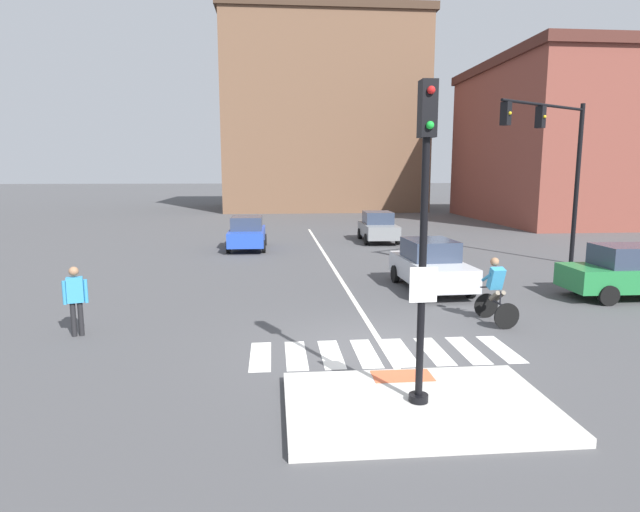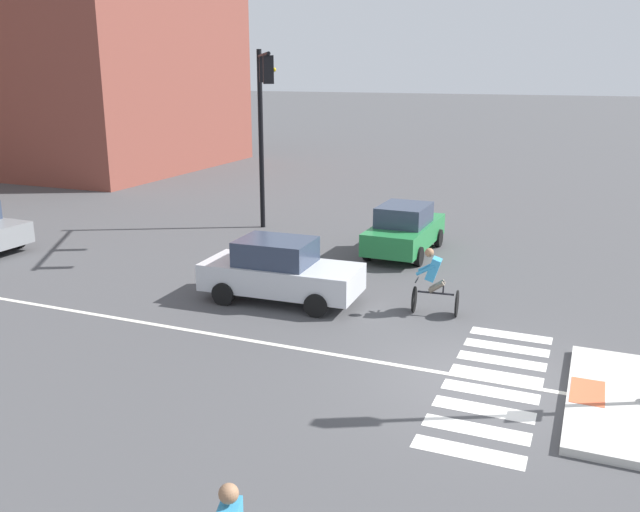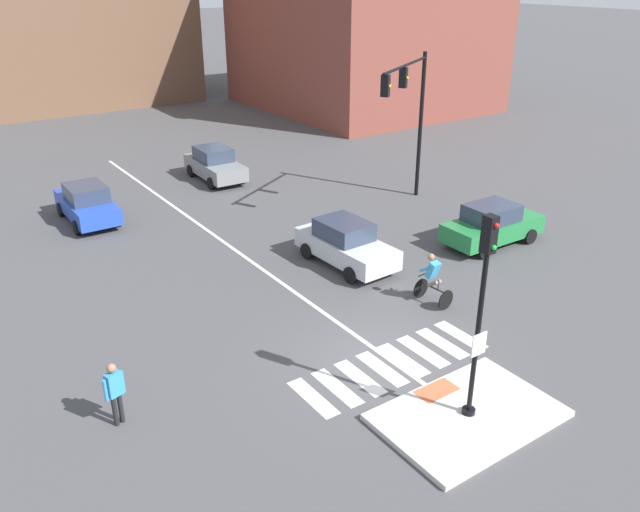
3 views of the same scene
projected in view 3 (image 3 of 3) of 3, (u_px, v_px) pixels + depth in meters
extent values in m
plane|color=#474749|center=(387.00, 360.00, 17.72)|extent=(300.00, 300.00, 0.00)
cube|color=beige|center=(468.00, 415.00, 15.43)|extent=(4.34, 2.86, 0.15)
cube|color=#DB5B38|center=(437.00, 390.00, 16.20)|extent=(1.10, 0.60, 0.01)
cylinder|color=black|center=(468.00, 411.00, 15.37)|extent=(0.32, 0.32, 0.12)
cylinder|color=black|center=(477.00, 335.00, 14.50)|extent=(0.12, 0.12, 4.10)
cube|color=white|center=(479.00, 344.00, 14.53)|extent=(0.44, 0.03, 0.56)
cube|color=black|center=(489.00, 234.00, 13.48)|extent=(0.24, 0.28, 0.84)
sphere|color=red|center=(497.00, 226.00, 13.26)|extent=(0.12, 0.12, 0.12)
sphere|color=green|center=(494.00, 248.00, 13.46)|extent=(0.12, 0.12, 0.12)
cube|color=silver|center=(313.00, 398.00, 16.17)|extent=(0.44, 1.80, 0.01)
cube|color=silver|center=(337.00, 387.00, 16.56)|extent=(0.44, 1.80, 0.01)
cube|color=silver|center=(360.00, 378.00, 16.95)|extent=(0.44, 1.80, 0.01)
cube|color=silver|center=(382.00, 369.00, 17.34)|extent=(0.44, 1.80, 0.01)
cube|color=silver|center=(403.00, 360.00, 17.73)|extent=(0.44, 1.80, 0.01)
cube|color=silver|center=(423.00, 351.00, 18.12)|extent=(0.44, 1.80, 0.01)
cube|color=silver|center=(442.00, 343.00, 18.51)|extent=(0.44, 1.80, 0.01)
cube|color=silver|center=(461.00, 335.00, 18.90)|extent=(0.44, 1.80, 0.01)
cube|color=silver|center=(224.00, 242.00, 25.25)|extent=(0.14, 28.00, 0.01)
cylinder|color=black|center=(420.00, 126.00, 29.14)|extent=(0.18, 0.18, 6.54)
cylinder|color=black|center=(406.00, 65.00, 25.70)|extent=(4.62, 2.77, 0.11)
cube|color=black|center=(403.00, 78.00, 25.67)|extent=(0.38, 0.39, 0.80)
sphere|color=gold|center=(407.00, 78.00, 25.61)|extent=(0.12, 0.12, 0.12)
cube|color=black|center=(385.00, 86.00, 23.92)|extent=(0.38, 0.39, 0.80)
sphere|color=gold|center=(390.00, 86.00, 23.86)|extent=(0.12, 0.12, 0.12)
cube|color=brown|center=(363.00, 28.00, 47.77)|extent=(14.74, 16.35, 11.31)
cube|color=slate|center=(215.00, 167.00, 32.35)|extent=(1.81, 4.15, 0.70)
cube|color=#2D384C|center=(213.00, 154.00, 32.18)|extent=(1.53, 1.94, 0.64)
cylinder|color=black|center=(242.00, 178.00, 31.93)|extent=(0.20, 0.60, 0.60)
cylinder|color=black|center=(211.00, 183.00, 31.11)|extent=(0.20, 0.60, 0.60)
cylinder|color=black|center=(220.00, 166.00, 33.88)|extent=(0.20, 0.60, 0.60)
cylinder|color=black|center=(191.00, 171.00, 33.05)|extent=(0.20, 0.60, 0.60)
cube|color=#2347B7|center=(87.00, 207.00, 27.09)|extent=(1.74, 4.11, 0.70)
cube|color=#2D384C|center=(86.00, 193.00, 26.70)|extent=(1.50, 1.91, 0.64)
cylinder|color=black|center=(61.00, 210.00, 27.77)|extent=(0.19, 0.60, 0.60)
cylinder|color=black|center=(99.00, 202.00, 28.62)|extent=(0.19, 0.60, 0.60)
cylinder|color=black|center=(77.00, 228.00, 25.85)|extent=(0.19, 0.60, 0.60)
cylinder|color=black|center=(118.00, 219.00, 26.70)|extent=(0.19, 0.60, 0.60)
cube|color=silver|center=(346.00, 248.00, 23.13)|extent=(1.87, 4.17, 0.70)
cube|color=#2D384C|center=(344.00, 229.00, 22.97)|extent=(1.56, 1.96, 0.64)
cylinder|color=black|center=(387.00, 263.00, 22.81)|extent=(0.20, 0.61, 0.60)
cylinder|color=black|center=(351.00, 275.00, 21.90)|extent=(0.20, 0.61, 0.60)
cylinder|color=black|center=(342.00, 240.00, 24.66)|extent=(0.20, 0.61, 0.60)
cylinder|color=black|center=(307.00, 251.00, 23.74)|extent=(0.20, 0.61, 0.60)
cube|color=#237A3D|center=(492.00, 228.00, 24.87)|extent=(4.12, 1.76, 0.70)
cube|color=#2D384C|center=(492.00, 213.00, 24.52)|extent=(1.92, 1.51, 0.64)
cylinder|color=black|center=(497.00, 223.00, 26.29)|extent=(0.60, 0.19, 0.60)
cylinder|color=black|center=(530.00, 236.00, 25.03)|extent=(0.60, 0.19, 0.60)
cylinder|color=black|center=(452.00, 237.00, 25.00)|extent=(0.60, 0.19, 0.60)
cylinder|color=black|center=(485.00, 251.00, 23.74)|extent=(0.60, 0.19, 0.60)
cylinder|color=black|center=(421.00, 288.00, 20.94)|extent=(0.66, 0.10, 0.66)
cylinder|color=black|center=(446.00, 300.00, 20.21)|extent=(0.66, 0.10, 0.66)
cylinder|color=black|center=(434.00, 288.00, 20.48)|extent=(0.13, 0.89, 0.05)
cylinder|color=black|center=(438.00, 285.00, 20.28)|extent=(0.04, 0.04, 0.30)
cylinder|color=black|center=(423.00, 274.00, 20.69)|extent=(0.44, 0.08, 0.04)
cylinder|color=#6B6051|center=(433.00, 284.00, 20.35)|extent=(0.16, 0.41, 0.33)
cylinder|color=#6B6051|center=(436.00, 282.00, 20.44)|extent=(0.16, 0.41, 0.33)
cube|color=#338CBF|center=(433.00, 270.00, 20.29)|extent=(0.37, 0.41, 0.60)
sphere|color=#936B4C|center=(431.00, 257.00, 20.20)|extent=(0.22, 0.22, 0.22)
cylinder|color=#338CBF|center=(425.00, 269.00, 20.32)|extent=(0.12, 0.46, 0.31)
cylinder|color=#338CBF|center=(432.00, 267.00, 20.51)|extent=(0.12, 0.46, 0.31)
cylinder|color=black|center=(115.00, 411.00, 15.06)|extent=(0.12, 0.12, 0.82)
cylinder|color=black|center=(121.00, 407.00, 15.17)|extent=(0.12, 0.12, 0.82)
cube|color=#338CBF|center=(114.00, 384.00, 14.82)|extent=(0.41, 0.31, 0.60)
cylinder|color=#338CBF|center=(105.00, 391.00, 14.68)|extent=(0.09, 0.09, 0.56)
cylinder|color=#338CBF|center=(122.00, 381.00, 15.00)|extent=(0.09, 0.09, 0.56)
sphere|color=#936B4C|center=(111.00, 368.00, 14.64)|extent=(0.22, 0.22, 0.22)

